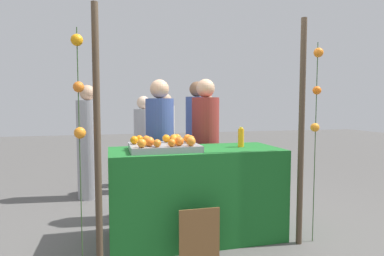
% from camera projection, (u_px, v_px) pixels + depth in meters
% --- Properties ---
extents(ground_plane, '(24.00, 24.00, 0.00)m').
position_uv_depth(ground_plane, '(196.00, 237.00, 3.34)').
color(ground_plane, '#565451').
extents(stall_counter, '(1.72, 0.74, 0.92)m').
position_uv_depth(stall_counter, '(196.00, 193.00, 3.30)').
color(stall_counter, '#196023').
rests_on(stall_counter, ground_plane).
extents(orange_tray, '(0.66, 0.53, 0.06)m').
position_uv_depth(orange_tray, '(164.00, 147.00, 3.16)').
color(orange_tray, gray).
rests_on(orange_tray, stall_counter).
extents(orange_0, '(0.08, 0.08, 0.08)m').
position_uv_depth(orange_0, '(174.00, 140.00, 3.17)').
color(orange_0, orange).
rests_on(orange_0, orange_tray).
extents(orange_1, '(0.08, 0.08, 0.08)m').
position_uv_depth(orange_1, '(174.00, 138.00, 3.33)').
color(orange_1, orange).
rests_on(orange_1, orange_tray).
extents(orange_2, '(0.07, 0.07, 0.07)m').
position_uv_depth(orange_2, '(175.00, 141.00, 3.09)').
color(orange_2, orange).
rests_on(orange_2, orange_tray).
extents(orange_3, '(0.07, 0.07, 0.07)m').
position_uv_depth(orange_3, '(146.00, 139.00, 3.27)').
color(orange_3, orange).
rests_on(orange_3, orange_tray).
extents(orange_4, '(0.08, 0.08, 0.08)m').
position_uv_depth(orange_4, '(142.00, 143.00, 2.89)').
color(orange_4, orange).
rests_on(orange_4, orange_tray).
extents(orange_5, '(0.07, 0.07, 0.07)m').
position_uv_depth(orange_5, '(139.00, 139.00, 3.30)').
color(orange_5, orange).
rests_on(orange_5, orange_tray).
extents(orange_6, '(0.09, 0.09, 0.09)m').
position_uv_depth(orange_6, '(150.00, 142.00, 2.99)').
color(orange_6, orange).
rests_on(orange_6, orange_tray).
extents(orange_7, '(0.08, 0.08, 0.08)m').
position_uv_depth(orange_7, '(166.00, 138.00, 3.31)').
color(orange_7, orange).
rests_on(orange_7, orange_tray).
extents(orange_8, '(0.09, 0.09, 0.09)m').
position_uv_depth(orange_8, '(179.00, 141.00, 3.02)').
color(orange_8, orange).
rests_on(orange_8, orange_tray).
extents(orange_9, '(0.09, 0.09, 0.09)m').
position_uv_depth(orange_9, '(191.00, 141.00, 3.01)').
color(orange_9, orange).
rests_on(orange_9, orange_tray).
extents(orange_10, '(0.08, 0.08, 0.08)m').
position_uv_depth(orange_10, '(187.00, 139.00, 3.31)').
color(orange_10, orange).
rests_on(orange_10, orange_tray).
extents(orange_11, '(0.08, 0.08, 0.08)m').
position_uv_depth(orange_11, '(191.00, 139.00, 3.20)').
color(orange_11, orange).
rests_on(orange_11, orange_tray).
extents(orange_12, '(0.08, 0.08, 0.08)m').
position_uv_depth(orange_12, '(148.00, 141.00, 3.07)').
color(orange_12, orange).
rests_on(orange_12, orange_tray).
extents(orange_13, '(0.08, 0.08, 0.08)m').
position_uv_depth(orange_13, '(134.00, 140.00, 3.15)').
color(orange_13, orange).
rests_on(orange_13, orange_tray).
extents(orange_14, '(0.07, 0.07, 0.07)m').
position_uv_depth(orange_14, '(172.00, 143.00, 2.96)').
color(orange_14, orange).
rests_on(orange_14, orange_tray).
extents(orange_15, '(0.07, 0.07, 0.07)m').
position_uv_depth(orange_15, '(157.00, 143.00, 2.93)').
color(orange_15, orange).
rests_on(orange_15, orange_tray).
extents(orange_16, '(0.08, 0.08, 0.08)m').
position_uv_depth(orange_16, '(188.00, 138.00, 3.38)').
color(orange_16, orange).
rests_on(orange_16, orange_tray).
extents(orange_17, '(0.08, 0.08, 0.08)m').
position_uv_depth(orange_17, '(177.00, 138.00, 3.39)').
color(orange_17, orange).
rests_on(orange_17, orange_tray).
extents(juice_bottle, '(0.06, 0.06, 0.21)m').
position_uv_depth(juice_bottle, '(241.00, 138.00, 3.40)').
color(juice_bottle, '#FBA116').
rests_on(juice_bottle, stall_counter).
extents(chalkboard_sign, '(0.36, 0.03, 0.49)m').
position_uv_depth(chalkboard_sign, '(199.00, 236.00, 2.77)').
color(chalkboard_sign, brown).
rests_on(chalkboard_sign, ground_plane).
extents(vendor_left, '(0.33, 0.33, 1.66)m').
position_uv_depth(vendor_left, '(160.00, 154.00, 3.83)').
color(vendor_left, '#384C8C').
rests_on(vendor_left, ground_plane).
extents(vendor_right, '(0.34, 0.34, 1.68)m').
position_uv_depth(vendor_right, '(205.00, 152.00, 3.99)').
color(vendor_right, maroon).
rests_on(vendor_right, ground_plane).
extents(crowd_person_0, '(0.31, 0.31, 1.55)m').
position_uv_depth(crowd_person_0, '(165.00, 142.00, 5.49)').
color(crowd_person_0, beige).
rests_on(crowd_person_0, ground_plane).
extents(crowd_person_1, '(0.30, 0.30, 1.51)m').
position_uv_depth(crowd_person_1, '(209.00, 142.00, 5.62)').
color(crowd_person_1, beige).
rests_on(crowd_person_1, ground_plane).
extents(crowd_person_2, '(0.34, 0.34, 1.71)m').
position_uv_depth(crowd_person_2, '(197.00, 142.00, 4.91)').
color(crowd_person_2, '#384C8C').
rests_on(crowd_person_2, ground_plane).
extents(crowd_person_3, '(0.30, 0.30, 1.49)m').
position_uv_depth(crowd_person_3, '(144.00, 147.00, 5.04)').
color(crowd_person_3, '#99999E').
rests_on(crowd_person_3, ground_plane).
extents(crowd_person_4, '(0.33, 0.33, 1.64)m').
position_uv_depth(crowd_person_4, '(89.00, 146.00, 4.68)').
color(crowd_person_4, '#99999E').
rests_on(crowd_person_4, ground_plane).
extents(canopy_post_left, '(0.06, 0.06, 2.18)m').
position_uv_depth(canopy_post_left, '(97.00, 138.00, 2.63)').
color(canopy_post_left, '#473828').
rests_on(canopy_post_left, ground_plane).
extents(canopy_post_right, '(0.06, 0.06, 2.18)m').
position_uv_depth(canopy_post_right, '(301.00, 133.00, 3.10)').
color(canopy_post_right, '#473828').
rests_on(canopy_post_right, ground_plane).
extents(garland_strand_left, '(0.10, 0.09, 1.96)m').
position_uv_depth(garland_strand_left, '(78.00, 90.00, 2.51)').
color(garland_strand_left, '#2D4C23').
rests_on(garland_strand_left, ground_plane).
extents(garland_strand_right, '(0.10, 0.10, 1.96)m').
position_uv_depth(garland_strand_right, '(317.00, 91.00, 3.12)').
color(garland_strand_right, '#2D4C23').
rests_on(garland_strand_right, ground_plane).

